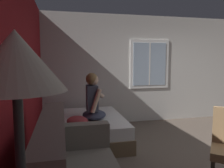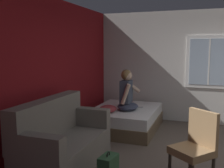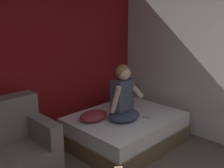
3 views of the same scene
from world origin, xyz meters
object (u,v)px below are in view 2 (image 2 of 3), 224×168
couch (62,142)px  person_seated (127,94)px  bed (125,119)px  side_chair (196,145)px  cell_phone (140,107)px  throw_pillow (108,109)px

couch → person_seated: bearing=-12.7°
bed → side_chair: bearing=-141.3°
side_chair → cell_phone: size_ratio=6.81×
couch → throw_pillow: bearing=-4.3°
bed → couch: couch is taller
bed → side_chair: size_ratio=1.81×
side_chair → throw_pillow: bearing=50.8°
bed → person_seated: (-0.16, -0.09, 0.60)m
couch → person_seated: 2.08m
person_seated → bed: bearing=28.9°
bed → cell_phone: bearing=-59.8°
couch → throw_pillow: (1.65, -0.13, 0.16)m
couch → throw_pillow: couch is taller
couch → cell_phone: size_ratio=11.82×
throw_pillow → cell_phone: (0.66, -0.53, -0.07)m
couch → side_chair: size_ratio=1.74×
couch → cell_phone: 2.41m
couch → throw_pillow: size_ratio=3.54×
throw_pillow → cell_phone: 0.85m
person_seated → cell_phone: 0.52m
side_chair → bed: bearing=38.7°
bed → throw_pillow: bearing=154.5°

